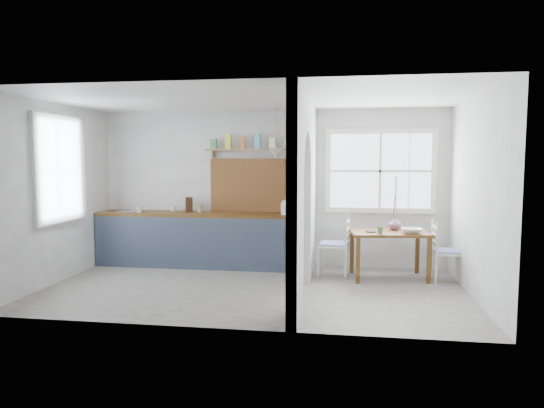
# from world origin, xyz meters

# --- Properties ---
(floor) EXTENTS (5.80, 3.20, 0.01)m
(floor) POSITION_xyz_m (0.00, 0.00, 0.00)
(floor) COLOR #9A9790
(floor) RESTS_ON ground
(ceiling) EXTENTS (5.80, 3.20, 0.01)m
(ceiling) POSITION_xyz_m (0.00, 0.00, 2.60)
(ceiling) COLOR white
(ceiling) RESTS_ON walls
(walls) EXTENTS (5.81, 3.21, 2.60)m
(walls) POSITION_xyz_m (0.00, 0.00, 1.30)
(walls) COLOR white
(walls) RESTS_ON floor
(partition) EXTENTS (0.12, 3.20, 2.60)m
(partition) POSITION_xyz_m (0.70, 0.06, 1.45)
(partition) COLOR white
(partition) RESTS_ON floor
(kitchen_window) EXTENTS (0.10, 1.16, 1.50)m
(kitchen_window) POSITION_xyz_m (-2.87, 0.00, 1.65)
(kitchen_window) COLOR white
(kitchen_window) RESTS_ON walls
(nook_window) EXTENTS (1.76, 0.10, 1.30)m
(nook_window) POSITION_xyz_m (1.80, 1.56, 1.60)
(nook_window) COLOR white
(nook_window) RESTS_ON walls
(counter) EXTENTS (3.50, 0.60, 0.90)m
(counter) POSITION_xyz_m (-1.13, 1.33, 0.46)
(counter) COLOR #563817
(counter) RESTS_ON floor
(sink) EXTENTS (0.40, 0.40, 0.02)m
(sink) POSITION_xyz_m (-2.43, 1.30, 0.89)
(sink) COLOR silver
(sink) RESTS_ON counter
(backsplash) EXTENTS (1.65, 0.03, 0.90)m
(backsplash) POSITION_xyz_m (-0.20, 1.58, 1.35)
(backsplash) COLOR brown
(backsplash) RESTS_ON walls
(shelf) EXTENTS (1.75, 0.20, 0.21)m
(shelf) POSITION_xyz_m (-0.20, 1.49, 2.00)
(shelf) COLOR olive
(shelf) RESTS_ON walls
(pendant_lamp) EXTENTS (0.26, 0.26, 0.16)m
(pendant_lamp) POSITION_xyz_m (0.15, 1.15, 1.88)
(pendant_lamp) COLOR beige
(pendant_lamp) RESTS_ON ceiling
(utensil_rail) EXTENTS (0.02, 0.50, 0.02)m
(utensil_rail) POSITION_xyz_m (0.61, 0.90, 1.45)
(utensil_rail) COLOR silver
(utensil_rail) RESTS_ON partition
(dining_table) EXTENTS (1.22, 0.89, 0.71)m
(dining_table) POSITION_xyz_m (1.91, 0.91, 0.36)
(dining_table) COLOR #563817
(dining_table) RESTS_ON floor
(chair_left) EXTENTS (0.50, 0.50, 0.99)m
(chair_left) POSITION_xyz_m (1.08, 0.98, 0.49)
(chair_left) COLOR silver
(chair_left) RESTS_ON floor
(chair_right) EXTENTS (0.41, 0.41, 0.89)m
(chair_right) POSITION_xyz_m (2.74, 0.87, 0.45)
(chair_right) COLOR silver
(chair_right) RESTS_ON floor
(kettle) EXTENTS (0.21, 0.18, 0.23)m
(kettle) POSITION_xyz_m (0.29, 1.23, 1.01)
(kettle) COLOR white
(kettle) RESTS_ON counter
(mug_a) EXTENTS (0.15, 0.15, 0.11)m
(mug_a) POSITION_xyz_m (-2.15, 1.15, 0.96)
(mug_a) COLOR white
(mug_a) RESTS_ON counter
(mug_b) EXTENTS (0.16, 0.16, 0.10)m
(mug_b) POSITION_xyz_m (-1.67, 1.43, 0.95)
(mug_b) COLOR white
(mug_b) RESTS_ON counter
(knife_block) EXTENTS (0.16, 0.19, 0.25)m
(knife_block) POSITION_xyz_m (-1.37, 1.40, 1.02)
(knife_block) COLOR black
(knife_block) RESTS_ON counter
(jar) EXTENTS (0.09, 0.09, 0.14)m
(jar) POSITION_xyz_m (-1.17, 1.36, 0.97)
(jar) COLOR tan
(jar) RESTS_ON counter
(towel_magenta) EXTENTS (0.02, 0.03, 0.49)m
(towel_magenta) POSITION_xyz_m (0.58, 0.97, 0.28)
(towel_magenta) COLOR #CD2477
(towel_magenta) RESTS_ON counter
(towel_orange) EXTENTS (0.02, 0.03, 0.49)m
(towel_orange) POSITION_xyz_m (0.58, 0.93, 0.25)
(towel_orange) COLOR orange
(towel_orange) RESTS_ON counter
(bowl) EXTENTS (0.33, 0.33, 0.07)m
(bowl) POSITION_xyz_m (2.21, 0.77, 0.75)
(bowl) COLOR white
(bowl) RESTS_ON dining_table
(table_cup) EXTENTS (0.13, 0.13, 0.10)m
(table_cup) POSITION_xyz_m (1.76, 0.71, 0.76)
(table_cup) COLOR #5F9469
(table_cup) RESTS_ON dining_table
(plate) EXTENTS (0.21, 0.21, 0.01)m
(plate) POSITION_xyz_m (1.63, 0.81, 0.72)
(plate) COLOR black
(plate) RESTS_ON dining_table
(vase) EXTENTS (0.24, 0.24, 0.20)m
(vase) POSITION_xyz_m (2.00, 1.09, 0.81)
(vase) COLOR #744F79
(vase) RESTS_ON dining_table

